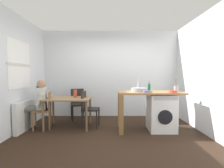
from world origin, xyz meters
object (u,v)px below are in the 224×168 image
(chair_person_seat, at_px, (45,108))
(mixing_bowl, at_px, (146,91))
(chair_opposite, at_px, (88,107))
(chair_spare_by_wall, at_px, (78,102))
(dining_table, at_px, (68,102))
(washing_machine, at_px, (161,112))
(seated_person, at_px, (38,102))
(utensil_crock, at_px, (176,89))
(bottle_tall_green, at_px, (149,87))
(vase, at_px, (75,94))
(colander, at_px, (173,91))

(chair_person_seat, relative_size, mixing_bowl, 5.20)
(chair_opposite, distance_m, chair_spare_by_wall, 0.82)
(dining_table, xyz_separation_m, washing_machine, (2.25, -0.22, -0.21))
(seated_person, relative_size, mixing_bowl, 6.93)
(utensil_crock, bearing_deg, chair_spare_by_wall, 159.80)
(bottle_tall_green, height_order, vase, bottle_tall_green)
(chair_opposite, height_order, washing_machine, chair_opposite)
(chair_spare_by_wall, relative_size, bottle_tall_green, 3.82)
(bottle_tall_green, relative_size, mixing_bowl, 1.36)
(chair_person_seat, distance_m, chair_opposite, 1.03)
(chair_person_seat, xyz_separation_m, chair_opposite, (1.02, 0.14, 0.00))
(washing_machine, xyz_separation_m, utensil_crock, (0.37, 0.05, 0.56))
(chair_person_seat, height_order, chair_spare_by_wall, same)
(chair_person_seat, xyz_separation_m, mixing_bowl, (2.40, -0.34, 0.44))
(chair_spare_by_wall, relative_size, vase, 4.61)
(dining_table, bearing_deg, seated_person, -170.07)
(chair_person_seat, distance_m, chair_spare_by_wall, 1.05)
(chair_opposite, bearing_deg, colander, 80.22)
(vase, bearing_deg, bottle_tall_green, -7.15)
(seated_person, distance_m, colander, 3.17)
(chair_opposite, height_order, seated_person, seated_person)
(dining_table, distance_m, vase, 0.27)
(chair_person_seat, distance_m, washing_machine, 2.81)
(chair_spare_by_wall, xyz_separation_m, bottle_tall_green, (1.91, -0.90, 0.52))
(washing_machine, distance_m, colander, 0.59)
(seated_person, bearing_deg, chair_opposite, -96.86)
(chair_person_seat, height_order, bottle_tall_green, bottle_tall_green)
(chair_opposite, bearing_deg, washing_machine, 85.50)
(dining_table, relative_size, chair_opposite, 1.22)
(chair_spare_by_wall, xyz_separation_m, colander, (2.37, -1.21, 0.44))
(chair_spare_by_wall, xyz_separation_m, vase, (0.07, -0.67, 0.33))
(bottle_tall_green, bearing_deg, mixing_bowl, -114.23)
(chair_opposite, distance_m, bottle_tall_green, 1.60)
(utensil_crock, bearing_deg, chair_person_seat, 178.44)
(chair_person_seat, relative_size, bottle_tall_green, 3.82)
(dining_table, height_order, seated_person, seated_person)
(chair_person_seat, height_order, utensil_crock, utensil_crock)
(bottle_tall_green, bearing_deg, chair_opposite, 172.98)
(chair_opposite, relative_size, chair_spare_by_wall, 1.00)
(chair_opposite, relative_size, vase, 4.61)
(bottle_tall_green, distance_m, utensil_crock, 0.64)
(dining_table, xyz_separation_m, mixing_bowl, (1.85, -0.42, 0.30))
(chair_person_seat, xyz_separation_m, washing_machine, (2.80, -0.14, -0.08))
(bottle_tall_green, bearing_deg, chair_person_seat, 178.88)
(seated_person, bearing_deg, vase, -90.82)
(washing_machine, distance_m, utensil_crock, 0.67)
(seated_person, height_order, utensil_crock, utensil_crock)
(washing_machine, height_order, utensil_crock, utensil_crock)
(chair_spare_by_wall, relative_size, colander, 4.50)
(washing_machine, bearing_deg, colander, -49.26)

